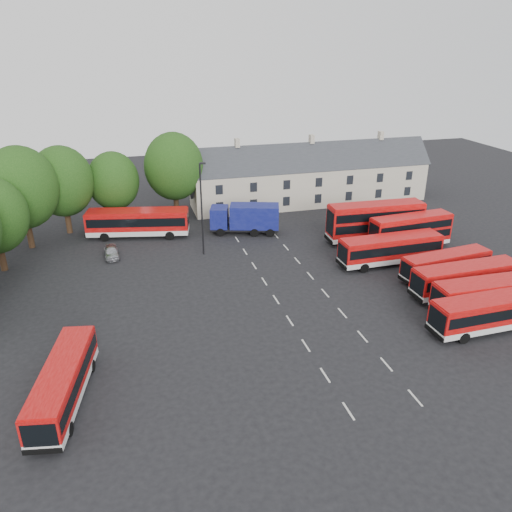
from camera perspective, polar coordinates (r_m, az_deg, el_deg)
The scene contains 16 objects.
ground at distance 45.76m, azimuth 3.07°, elevation -6.15°, with size 140.00×140.00×0.00m, color black.
lane_markings at distance 48.15m, azimuth 5.16°, elevation -4.60°, with size 5.15×33.80×0.01m.
treeline at distance 59.71m, azimuth -22.48°, elevation 6.24°, with size 29.92×32.59×12.01m.
terrace_houses at distance 75.15m, azimuth 6.18°, elevation 8.94°, with size 35.70×7.13×10.06m.
bus_row_a at distance 46.33m, azimuth 25.51°, elevation -5.61°, with size 11.05×2.80×3.11m.
bus_row_b at distance 49.27m, azimuth 25.51°, elevation -3.83°, with size 11.24×2.78×3.17m.
bus_row_c at distance 51.59m, azimuth 22.90°, elevation -2.23°, with size 10.85×2.77×3.05m.
bus_row_d at distance 54.39m, azimuth 20.90°, elevation -0.79°, with size 9.93×3.29×2.76m.
bus_row_e at distance 55.83m, azimuth 15.12°, elevation 0.91°, with size 11.40×2.83×3.21m.
bus_dd_south at distance 60.63m, azimuth 17.24°, elevation 2.87°, with size 10.07×3.03×4.07m.
bus_dd_north at distance 61.76m, azimuth 13.49°, elevation 4.05°, with size 11.70×3.18×4.76m.
bus_west at distance 36.65m, azimuth -21.19°, elevation -13.12°, with size 4.12×10.44×2.88m.
bus_north at distance 63.20m, azimuth -13.35°, elevation 3.92°, with size 12.61×5.26×3.48m.
box_truck at distance 62.73m, azimuth -1.17°, elevation 4.42°, with size 8.91×5.04×3.72m.
silver_car at distance 58.52m, azimuth -16.20°, elevation 0.49°, with size 1.54×3.83×1.30m, color #A9ABB1.
lamppost at distance 55.51m, azimuth -6.21°, elevation 5.60°, with size 0.73×0.31×10.61m.
Camera 1 is at (-12.85, -37.62, 22.66)m, focal length 35.00 mm.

